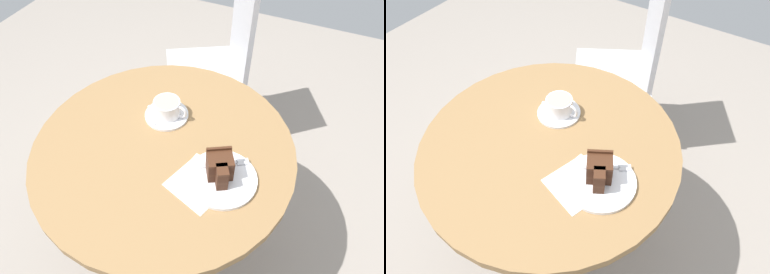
% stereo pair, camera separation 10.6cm
% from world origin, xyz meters
% --- Properties ---
extents(ground_plane, '(4.40, 4.40, 0.01)m').
position_xyz_m(ground_plane, '(0.00, 0.00, -0.01)').
color(ground_plane, gray).
rests_on(ground_plane, ground).
extents(cafe_table, '(0.84, 0.84, 0.70)m').
position_xyz_m(cafe_table, '(0.00, 0.00, 0.59)').
color(cafe_table, olive).
rests_on(cafe_table, ground).
extents(saucer, '(0.15, 0.15, 0.01)m').
position_xyz_m(saucer, '(-0.05, 0.12, 0.70)').
color(saucer, white).
rests_on(saucer, cafe_table).
extents(coffee_cup, '(0.12, 0.09, 0.06)m').
position_xyz_m(coffee_cup, '(-0.05, 0.12, 0.74)').
color(coffee_cup, white).
rests_on(coffee_cup, saucer).
extents(teaspoon, '(0.07, 0.08, 0.00)m').
position_xyz_m(teaspoon, '(-0.10, 0.11, 0.71)').
color(teaspoon, silver).
rests_on(teaspoon, saucer).
extents(cake_plate, '(0.21, 0.21, 0.01)m').
position_xyz_m(cake_plate, '(0.22, -0.05, 0.70)').
color(cake_plate, white).
rests_on(cake_plate, cafe_table).
extents(cake_slice, '(0.09, 0.11, 0.08)m').
position_xyz_m(cake_slice, '(0.21, -0.04, 0.75)').
color(cake_slice, '#422619').
rests_on(cake_slice, cake_plate).
extents(fork, '(0.13, 0.09, 0.00)m').
position_xyz_m(fork, '(0.22, 0.01, 0.71)').
color(fork, silver).
rests_on(fork, cake_plate).
extents(napkin, '(0.19, 0.20, 0.00)m').
position_xyz_m(napkin, '(0.16, -0.08, 0.70)').
color(napkin, silver).
rests_on(napkin, cafe_table).
extents(cafe_chair, '(0.52, 0.52, 0.92)m').
position_xyz_m(cafe_chair, '(-0.08, 0.78, 0.54)').
color(cafe_chair, '#BCBCC1').
rests_on(cafe_chair, ground).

